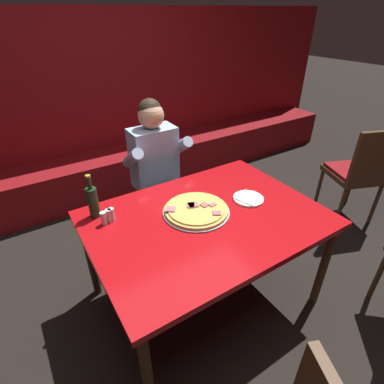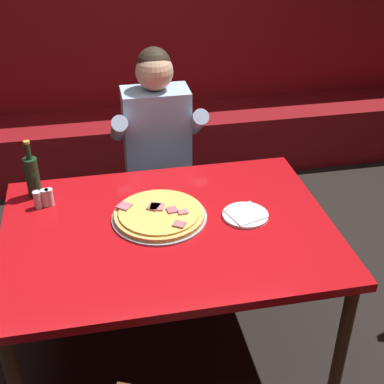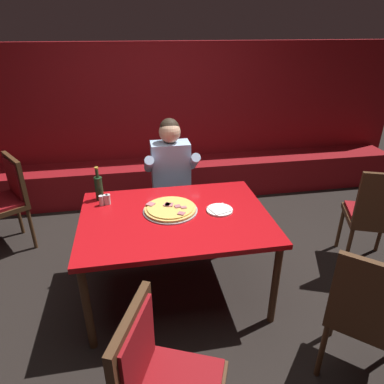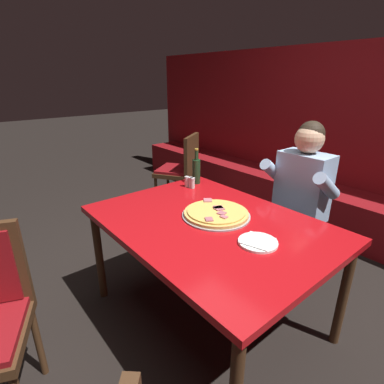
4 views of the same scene
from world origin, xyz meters
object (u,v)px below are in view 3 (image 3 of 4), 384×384
(dining_chair_near_left, at_px, (370,310))
(shaker_parmesan, at_px, (108,200))
(shaker_red_pepper_flakes, at_px, (106,200))
(dining_chair_near_right, at_px, (376,212))
(pizza, at_px, (170,209))
(dining_chair_far_left, at_px, (161,380))
(shaker_oregano, at_px, (101,201))
(main_dining_table, at_px, (175,223))
(dining_chair_side_aisle, at_px, (6,196))
(plate_white_paper, at_px, (220,210))
(beer_bottle, at_px, (99,187))
(diner_seated_blue_shirt, at_px, (172,177))

(dining_chair_near_left, bearing_deg, shaker_parmesan, 139.64)
(shaker_parmesan, height_order, dining_chair_near_left, dining_chair_near_left)
(shaker_red_pepper_flakes, height_order, dining_chair_near_right, dining_chair_near_right)
(dining_chair_near_right, bearing_deg, shaker_parmesan, 173.54)
(pizza, bearing_deg, dining_chair_far_left, -99.20)
(shaker_red_pepper_flakes, bearing_deg, shaker_parmesan, 8.66)
(shaker_oregano, bearing_deg, main_dining_table, -25.75)
(shaker_parmesan, relative_size, dining_chair_side_aisle, 0.09)
(plate_white_paper, relative_size, shaker_oregano, 2.44)
(shaker_parmesan, bearing_deg, shaker_red_pepper_flakes, -171.34)
(beer_bottle, bearing_deg, dining_chair_far_left, -77.77)
(shaker_oregano, bearing_deg, diner_seated_blue_shirt, 40.00)
(pizza, relative_size, shaker_parmesan, 5.04)
(shaker_oregano, distance_m, dining_chair_near_left, 2.04)
(plate_white_paper, xyz_separation_m, shaker_red_pepper_flakes, (-0.89, 0.27, 0.03))
(shaker_oregano, distance_m, dining_chair_near_right, 2.39)
(plate_white_paper, height_order, dining_chair_near_right, dining_chair_near_right)
(shaker_red_pepper_flakes, distance_m, diner_seated_blue_shirt, 0.81)
(diner_seated_blue_shirt, bearing_deg, shaker_red_pepper_flakes, -138.98)
(main_dining_table, relative_size, pizza, 3.37)
(plate_white_paper, xyz_separation_m, beer_bottle, (-0.95, 0.38, 0.10))
(plate_white_paper, relative_size, beer_bottle, 0.72)
(shaker_red_pepper_flakes, bearing_deg, main_dining_table, -28.05)
(diner_seated_blue_shirt, relative_size, dining_chair_near_right, 1.28)
(dining_chair_far_left, distance_m, dining_chair_near_right, 2.39)
(pizza, relative_size, dining_chair_side_aisle, 0.46)
(shaker_oregano, bearing_deg, dining_chair_side_aisle, 144.27)
(pizza, height_order, diner_seated_blue_shirt, diner_seated_blue_shirt)
(shaker_oregano, height_order, dining_chair_near_right, dining_chair_near_right)
(beer_bottle, distance_m, shaker_parmesan, 0.14)
(dining_chair_near_right, bearing_deg, plate_white_paper, -179.46)
(pizza, distance_m, dining_chair_near_left, 1.51)
(pizza, height_order, dining_chair_far_left, dining_chair_far_left)
(pizza, height_order, dining_chair_near_right, dining_chair_near_right)
(main_dining_table, xyz_separation_m, shaker_oregano, (-0.57, 0.27, 0.11))
(diner_seated_blue_shirt, height_order, dining_chair_near_right, diner_seated_blue_shirt)
(shaker_oregano, bearing_deg, dining_chair_near_right, -5.99)
(plate_white_paper, relative_size, dining_chair_near_left, 0.21)
(shaker_red_pepper_flakes, distance_m, dining_chair_side_aisle, 1.24)
(plate_white_paper, distance_m, diner_seated_blue_shirt, 0.85)
(pizza, xyz_separation_m, beer_bottle, (-0.56, 0.31, 0.09))
(diner_seated_blue_shirt, height_order, dining_chair_side_aisle, diner_seated_blue_shirt)
(shaker_oregano, xyz_separation_m, dining_chair_near_right, (2.37, -0.25, -0.20))
(shaker_red_pepper_flakes, xyz_separation_m, dining_chair_near_left, (1.54, -1.29, -0.21))
(main_dining_table, height_order, beer_bottle, beer_bottle)
(shaker_parmesan, bearing_deg, beer_bottle, 125.87)
(pizza, bearing_deg, plate_white_paper, -9.60)
(dining_chair_near_left, bearing_deg, shaker_oregano, 140.92)
(shaker_red_pepper_flakes, xyz_separation_m, shaker_oregano, (-0.03, -0.01, 0.00))
(main_dining_table, xyz_separation_m, diner_seated_blue_shirt, (0.08, 0.82, 0.03))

